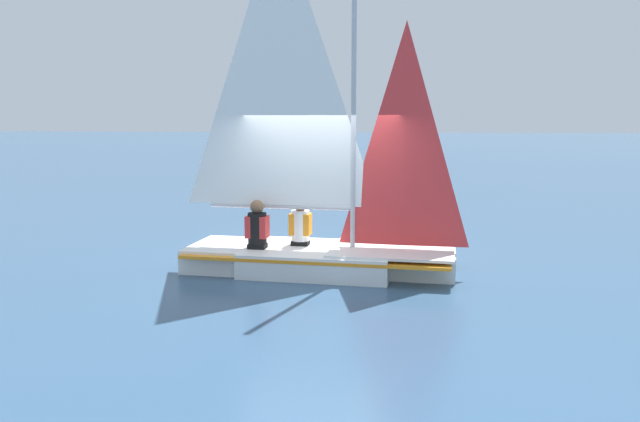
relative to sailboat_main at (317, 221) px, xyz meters
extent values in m
plane|color=#2D4C6B|center=(-0.05, 0.00, -0.82)|extent=(260.00, 260.00, 0.00)
cube|color=white|center=(-0.05, 0.00, -0.63)|extent=(2.40, 1.76, 0.38)
cube|color=white|center=(-1.70, 0.07, -0.63)|extent=(1.01, 0.96, 0.38)
cube|color=white|center=(1.61, -0.06, -0.63)|extent=(1.03, 1.46, 0.38)
cube|color=orange|center=(-0.05, 0.00, -0.50)|extent=(4.23, 1.85, 0.05)
cube|color=silver|center=(-1.21, 0.05, -0.42)|extent=(1.97, 1.61, 0.04)
cylinder|color=#B7B7BC|center=(-0.58, 0.02, 2.23)|extent=(0.08, 0.08, 5.34)
cylinder|color=#B7B7BC|center=(0.61, -0.02, 0.22)|extent=(2.37, 0.16, 0.07)
pyramid|color=white|center=(0.61, -0.02, 2.52)|extent=(2.25, 0.14, 4.54)
pyramid|color=red|center=(-1.37, 0.05, 1.37)|extent=(1.43, 0.11, 3.42)
cube|color=black|center=(2.16, -0.08, -0.68)|extent=(0.08, 0.03, 0.27)
cube|color=black|center=(0.31, -0.18, -0.59)|extent=(0.29, 0.25, 0.45)
cylinder|color=white|center=(0.31, -0.18, -0.11)|extent=(0.31, 0.31, 0.50)
cube|color=orange|center=(0.31, -0.18, -0.09)|extent=(0.35, 0.27, 0.35)
sphere|color=brown|center=(0.31, -0.18, 0.24)|extent=(0.22, 0.22, 0.22)
cylinder|color=blue|center=(0.31, -0.18, 0.32)|extent=(0.22, 0.22, 0.06)
cube|color=black|center=(0.94, 0.20, -0.59)|extent=(0.29, 0.25, 0.45)
cylinder|color=black|center=(0.94, 0.20, -0.11)|extent=(0.31, 0.31, 0.50)
cube|color=red|center=(0.94, 0.20, -0.09)|extent=(0.35, 0.27, 0.35)
sphere|color=brown|center=(0.94, 0.20, 0.24)|extent=(0.22, 0.22, 0.22)
camera|label=1|loc=(-1.65, 9.74, 1.58)|focal=35.00mm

